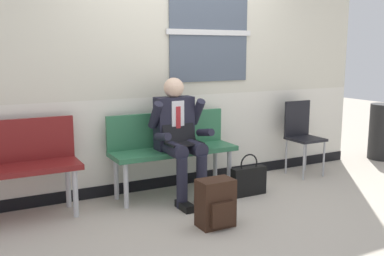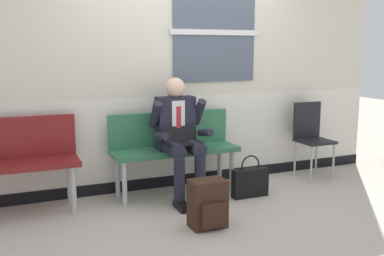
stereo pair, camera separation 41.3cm
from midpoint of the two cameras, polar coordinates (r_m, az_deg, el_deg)
ground_plane at (r=4.59m, az=-0.31°, el=-9.54°), size 18.00×18.00×0.00m
station_wall at (r=4.99m, az=-4.27°, el=10.36°), size 5.08×0.17×3.15m
bench_with_person at (r=4.75m, az=-5.15°, el=-2.15°), size 1.35×0.42×0.87m
bench_empty at (r=4.40m, az=-25.97°, el=-3.96°), size 1.36×0.42×0.91m
person_seated at (r=4.55m, az=-4.22°, el=-0.92°), size 0.57×0.70×1.26m
backpack at (r=3.92m, az=0.04°, el=-9.74°), size 0.31×0.25×0.43m
handbag at (r=4.76m, az=4.85°, el=-6.76°), size 0.40×0.10×0.45m
folding_chair at (r=5.61m, az=11.87°, el=-0.37°), size 0.38×0.38×0.91m
trash_bin at (r=6.76m, az=21.85°, el=-0.45°), size 0.40×0.40×0.79m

